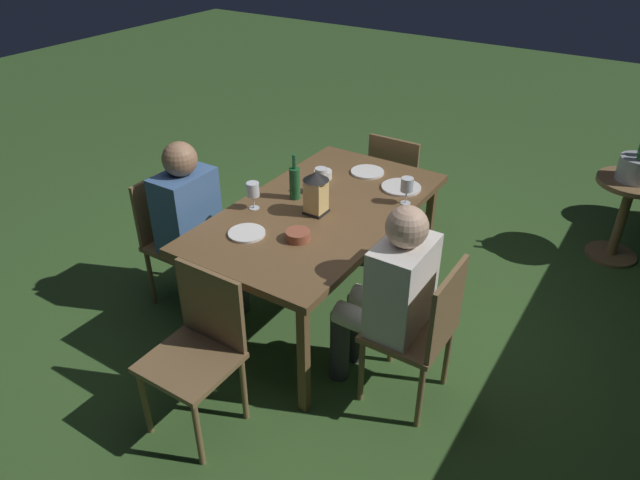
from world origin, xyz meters
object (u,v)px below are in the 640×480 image
object	(u,v)px
chair_side_right_b	(422,328)
chair_side_left_b	(176,234)
chair_head_far	(199,346)
plate_c	(367,172)
plate_a	(247,233)
bowl_bread	(298,235)
side_table	(625,207)
person_in_cream	(389,292)
plate_b	(401,187)
lantern_centerpiece	(316,190)
green_bottle_on_table	(295,182)
chair_head_near	(398,182)
dining_table	(320,216)
wine_glass_b	(407,186)
wine_glass_a	(253,191)
person_in_blue	(196,222)
ice_bucket	(638,167)
bowl_olives	(323,174)

from	to	relation	value
chair_side_right_b	chair_side_left_b	size ratio (longest dim) A/B	1.00
chair_head_far	plate_c	distance (m)	1.72
plate_a	bowl_bread	world-z (taller)	bowl_bread
chair_side_left_b	side_table	distance (m)	3.20
person_in_cream	plate_b	distance (m)	0.97
plate_b	side_table	distance (m)	1.78
lantern_centerpiece	bowl_bread	distance (m)	0.34
bowl_bread	chair_head_far	bearing A→B (deg)	-7.34
green_bottle_on_table	plate_a	world-z (taller)	green_bottle_on_table
chair_head_near	green_bottle_on_table	world-z (taller)	green_bottle_on_table
plate_b	chair_head_far	bearing A→B (deg)	-10.42
chair_side_right_b	lantern_centerpiece	distance (m)	1.01
dining_table	lantern_centerpiece	world-z (taller)	lantern_centerpiece
wine_glass_b	bowl_bread	size ratio (longest dim) A/B	1.23
plate_a	side_table	world-z (taller)	plate_a
chair_head_near	wine_glass_a	xyz separation A→B (m)	(1.32, -0.33, 0.39)
chair_side_right_b	plate_a	world-z (taller)	chair_side_right_b
side_table	wine_glass_b	bearing A→B (deg)	-38.65
chair_side_right_b	person_in_blue	bearing A→B (deg)	-90.00
chair_side_right_b	plate_b	world-z (taller)	chair_side_right_b
wine_glass_a	wine_glass_b	xyz separation A→B (m)	(-0.55, 0.74, 0.00)
chair_side_left_b	wine_glass_b	xyz separation A→B (m)	(-0.72, 1.27, 0.39)
person_in_cream	ice_bucket	xyz separation A→B (m)	(-2.12, 0.86, 0.10)
chair_side_left_b	dining_table	bearing A→B (deg)	113.94
green_bottle_on_table	plate_a	size ratio (longest dim) A/B	1.39
chair_head_far	bowl_bread	world-z (taller)	chair_head_far
dining_table	wine_glass_a	bearing A→B (deg)	-56.98
chair_head_far	green_bottle_on_table	world-z (taller)	green_bottle_on_table
wine_glass_a	bowl_olives	xyz separation A→B (m)	(-0.58, 0.12, -0.09)
chair_head_near	plate_a	world-z (taller)	chair_head_near
plate_a	bowl_olives	size ratio (longest dim) A/B	1.77
green_bottle_on_table	wine_glass_a	world-z (taller)	green_bottle_on_table
person_in_cream	plate_a	world-z (taller)	person_in_cream
plate_c	ice_bucket	bearing A→B (deg)	126.84
person_in_blue	chair_side_right_b	bearing A→B (deg)	90.00
person_in_cream	bowl_bread	world-z (taller)	person_in_cream
ice_bucket	green_bottle_on_table	bearing A→B (deg)	-45.33
chair_head_far	wine_glass_b	size ratio (longest dim) A/B	5.15
chair_side_right_b	side_table	bearing A→B (deg)	162.72
chair_head_far	bowl_bread	distance (m)	0.80
person_in_cream	plate_c	xyz separation A→B (m)	(-0.98, -0.67, 0.13)
dining_table	plate_c	size ratio (longest dim) A/B	7.61
plate_c	ice_bucket	xyz separation A→B (m)	(-1.14, 1.53, -0.02)
person_in_blue	bowl_bread	distance (m)	0.78
dining_table	lantern_centerpiece	bearing A→B (deg)	10.85
bowl_olives	side_table	world-z (taller)	bowl_olives
green_bottle_on_table	bowl_olives	size ratio (longest dim) A/B	2.46
chair_head_near	person_in_blue	world-z (taller)	person_in_blue
green_bottle_on_table	plate_b	bearing A→B (deg)	133.84
wine_glass_a	chair_head_far	bearing A→B (deg)	20.60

